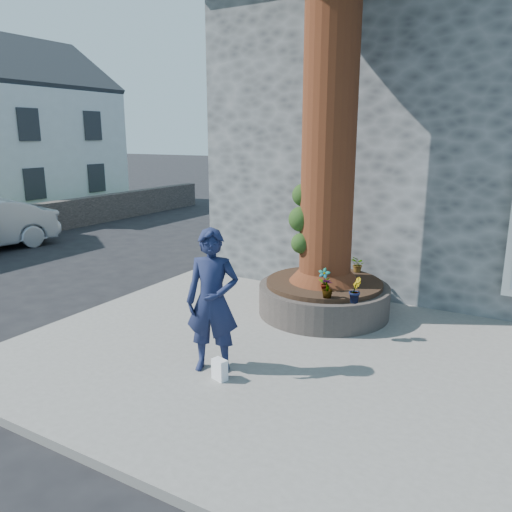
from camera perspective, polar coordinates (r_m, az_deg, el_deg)
The scene contains 13 objects.
ground at distance 7.83m, azimuth -3.63°, elevation -10.69°, with size 120.00×120.00×0.00m, color black.
pavement at distance 8.01m, azimuth 9.57°, elevation -9.83°, with size 9.00×8.00×0.12m, color slate.
yellow_line at distance 10.38m, azimuth -14.72°, elevation -4.88°, with size 0.10×30.00×0.01m, color yellow.
stone_shop at distance 13.20m, azimuth 24.16°, elevation 12.22°, with size 10.30×8.30×6.30m.
planter at distance 8.99m, azimuth 7.74°, elevation -4.70°, with size 2.30×2.30×0.60m.
cottage_far at distance 24.77m, azimuth -26.59°, elevation 13.59°, with size 7.30×7.40×8.75m.
man at distance 6.63m, azimuth -4.99°, elevation -5.17°, with size 0.71×0.47×1.95m, color #161D3D.
woman at distance 10.30m, azimuth 8.20°, elevation 0.55°, with size 0.77×0.60×1.59m, color #AFAAA7.
shopping_bag at distance 6.67m, azimuth -4.17°, elevation -12.81°, with size 0.20×0.12×0.28m, color white.
plant_a at distance 8.28m, azimuth 7.79°, elevation -2.69°, with size 0.20×0.14×0.38m, color gray.
plant_b at distance 7.80m, azimuth 11.25°, elevation -3.84°, with size 0.22×0.21×0.39m, color gray.
plant_c at distance 7.96m, azimuth 8.16°, elevation -3.66°, with size 0.17×0.17×0.31m, color gray.
plant_d at distance 9.52m, azimuth 11.59°, elevation -0.95°, with size 0.27×0.24×0.30m, color gray.
Camera 1 is at (3.98, -5.92, 3.23)m, focal length 35.00 mm.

